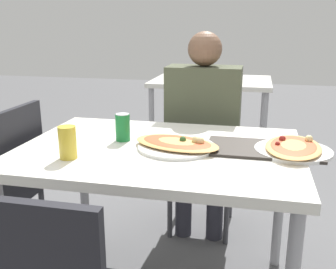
{
  "coord_description": "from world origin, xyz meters",
  "views": [
    {
      "loc": [
        0.39,
        -1.58,
        1.27
      ],
      "look_at": [
        0.04,
        -0.0,
        0.81
      ],
      "focal_mm": 42.0,
      "sensor_mm": 36.0,
      "label": 1
    }
  ],
  "objects_px": {
    "dining_table": "(160,163)",
    "chair_far_seated": "(204,148)",
    "drink_glass": "(68,142)",
    "soda_can": "(123,127)",
    "chair_side_left": "(2,184)",
    "pizza_second": "(293,148)",
    "pizza_main": "(177,145)",
    "person_seated": "(203,120)"
  },
  "relations": [
    {
      "from": "chair_side_left",
      "to": "pizza_second",
      "type": "relative_size",
      "value": 2.36
    },
    {
      "from": "person_seated",
      "to": "soda_can",
      "type": "xyz_separation_m",
      "value": [
        -0.29,
        -0.59,
        0.09
      ]
    },
    {
      "from": "chair_side_left",
      "to": "person_seated",
      "type": "distance_m",
      "value": 1.13
    },
    {
      "from": "dining_table",
      "to": "drink_glass",
      "type": "height_order",
      "value": "drink_glass"
    },
    {
      "from": "chair_side_left",
      "to": "pizza_second",
      "type": "height_order",
      "value": "chair_side_left"
    },
    {
      "from": "soda_can",
      "to": "drink_glass",
      "type": "relative_size",
      "value": 0.95
    },
    {
      "from": "chair_far_seated",
      "to": "pizza_main",
      "type": "relative_size",
      "value": 2.07
    },
    {
      "from": "dining_table",
      "to": "pizza_second",
      "type": "relative_size",
      "value": 3.2
    },
    {
      "from": "dining_table",
      "to": "pizza_main",
      "type": "bearing_deg",
      "value": -3.25
    },
    {
      "from": "dining_table",
      "to": "pizza_main",
      "type": "xyz_separation_m",
      "value": [
        0.08,
        -0.0,
        0.09
      ]
    },
    {
      "from": "chair_side_left",
      "to": "soda_can",
      "type": "distance_m",
      "value": 0.68
    },
    {
      "from": "drink_glass",
      "to": "soda_can",
      "type": "bearing_deg",
      "value": 64.74
    },
    {
      "from": "dining_table",
      "to": "chair_side_left",
      "type": "relative_size",
      "value": 1.35
    },
    {
      "from": "soda_can",
      "to": "pizza_second",
      "type": "xyz_separation_m",
      "value": [
        0.75,
        -0.0,
        -0.04
      ]
    },
    {
      "from": "pizza_second",
      "to": "dining_table",
      "type": "bearing_deg",
      "value": -174.22
    },
    {
      "from": "drink_glass",
      "to": "dining_table",
      "type": "bearing_deg",
      "value": 34.37
    },
    {
      "from": "dining_table",
      "to": "chair_far_seated",
      "type": "distance_m",
      "value": 0.79
    },
    {
      "from": "dining_table",
      "to": "soda_can",
      "type": "relative_size",
      "value": 9.68
    },
    {
      "from": "chair_far_seated",
      "to": "pizza_main",
      "type": "distance_m",
      "value": 0.81
    },
    {
      "from": "pizza_main",
      "to": "person_seated",
      "type": "bearing_deg",
      "value": 87.99
    },
    {
      "from": "chair_far_seated",
      "to": "soda_can",
      "type": "relative_size",
      "value": 7.14
    },
    {
      "from": "chair_far_seated",
      "to": "person_seated",
      "type": "height_order",
      "value": "person_seated"
    },
    {
      "from": "pizza_main",
      "to": "pizza_second",
      "type": "relative_size",
      "value": 1.14
    },
    {
      "from": "chair_far_seated",
      "to": "drink_glass",
      "type": "height_order",
      "value": "chair_far_seated"
    },
    {
      "from": "chair_side_left",
      "to": "drink_glass",
      "type": "xyz_separation_m",
      "value": [
        0.47,
        -0.21,
        0.31
      ]
    },
    {
      "from": "dining_table",
      "to": "pizza_main",
      "type": "height_order",
      "value": "pizza_main"
    },
    {
      "from": "drink_glass",
      "to": "chair_far_seated",
      "type": "bearing_deg",
      "value": 66.79
    },
    {
      "from": "drink_glass",
      "to": "pizza_second",
      "type": "relative_size",
      "value": 0.35
    },
    {
      "from": "chair_far_seated",
      "to": "drink_glass",
      "type": "xyz_separation_m",
      "value": [
        -0.42,
        -0.98,
        0.31
      ]
    },
    {
      "from": "pizza_main",
      "to": "dining_table",
      "type": "bearing_deg",
      "value": 176.75
    },
    {
      "from": "chair_far_seated",
      "to": "person_seated",
      "type": "relative_size",
      "value": 0.73
    },
    {
      "from": "drink_glass",
      "to": "pizza_main",
      "type": "bearing_deg",
      "value": 28.32
    },
    {
      "from": "chair_far_seated",
      "to": "drink_glass",
      "type": "bearing_deg",
      "value": 66.79
    },
    {
      "from": "chair_far_seated",
      "to": "soda_can",
      "type": "height_order",
      "value": "chair_far_seated"
    },
    {
      "from": "soda_can",
      "to": "drink_glass",
      "type": "xyz_separation_m",
      "value": [
        -0.13,
        -0.28,
        0.0
      ]
    },
    {
      "from": "chair_far_seated",
      "to": "soda_can",
      "type": "bearing_deg",
      "value": 67.62
    },
    {
      "from": "dining_table",
      "to": "chair_side_left",
      "type": "distance_m",
      "value": 0.81
    },
    {
      "from": "soda_can",
      "to": "pizza_second",
      "type": "relative_size",
      "value": 0.33
    },
    {
      "from": "chair_far_seated",
      "to": "pizza_main",
      "type": "height_order",
      "value": "chair_far_seated"
    },
    {
      "from": "dining_table",
      "to": "drink_glass",
      "type": "relative_size",
      "value": 9.23
    },
    {
      "from": "dining_table",
      "to": "person_seated",
      "type": "bearing_deg",
      "value": 81.19
    },
    {
      "from": "drink_glass",
      "to": "pizza_second",
      "type": "bearing_deg",
      "value": 17.38
    }
  ]
}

